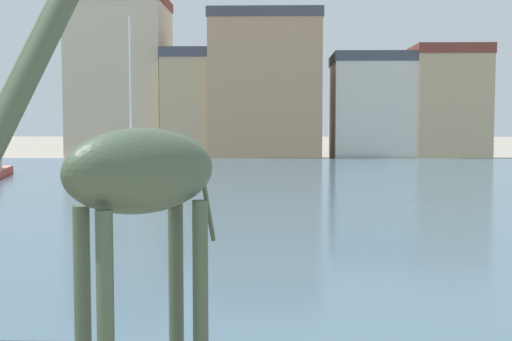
{
  "coord_description": "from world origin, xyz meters",
  "views": [
    {
      "loc": [
        -0.61,
        0.31,
        3.08
      ],
      "look_at": [
        -0.98,
        12.8,
        2.2
      ],
      "focal_mm": 48.05,
      "sensor_mm": 36.0,
      "label": 1
    }
  ],
  "objects": [
    {
      "name": "giraffe_statue",
      "position": [
        -2.06,
        7.02,
        2.5
      ],
      "size": [
        2.26,
        2.26,
        4.89
      ],
      "color": "#3D4C38",
      "rests_on": "ground"
    },
    {
      "name": "townhouse_wide_warehouse",
      "position": [
        7.28,
        57.48,
        4.35
      ],
      "size": [
        6.61,
        7.17,
        8.67
      ],
      "color": "beige",
      "rests_on": "ground"
    },
    {
      "name": "sailboat_green",
      "position": [
        -9.08,
        39.99,
        0.65
      ],
      "size": [
        3.59,
        7.08,
        9.21
      ],
      "color": "#236B42",
      "rests_on": "ground"
    },
    {
      "name": "townhouse_corner_house",
      "position": [
        13.34,
        57.31,
        4.63
      ],
      "size": [
        5.93,
        7.2,
        9.23
      ],
      "color": "tan",
      "rests_on": "ground"
    },
    {
      "name": "townhouse_end_terrace",
      "position": [
        -1.5,
        56.94,
        6.03
      ],
      "size": [
        9.1,
        7.11,
        12.03
      ],
      "color": "tan",
      "rests_on": "ground"
    },
    {
      "name": "townhouse_tall_gabled",
      "position": [
        -6.07,
        56.92,
        4.52
      ],
      "size": [
        7.57,
        6.08,
        9.01
      ],
      "color": "tan",
      "rests_on": "ground"
    },
    {
      "name": "harbor_water",
      "position": [
        0.0,
        31.29,
        0.14
      ],
      "size": [
        80.37,
        44.98,
        0.29
      ],
      "primitive_type": "cube",
      "color": "#3D5666",
      "rests_on": "ground"
    },
    {
      "name": "townhouse_narrow_midrow",
      "position": [
        -14.01,
        59.38,
        6.91
      ],
      "size": [
        8.0,
        7.95,
        13.8
      ],
      "color": "#C6B293",
      "rests_on": "ground"
    }
  ]
}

